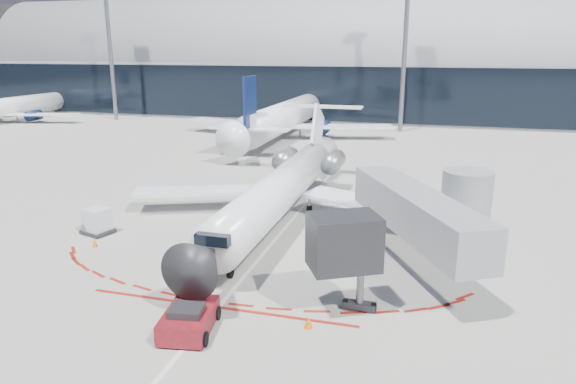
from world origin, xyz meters
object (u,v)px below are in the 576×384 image
(ramp_worker, at_px, (212,267))
(regional_jet, at_px, (284,185))
(pushback_tug, at_px, (189,319))
(uld_container, at_px, (97,221))

(ramp_worker, bearing_deg, regional_jet, -109.47)
(pushback_tug, distance_m, uld_container, 15.42)
(regional_jet, relative_size, pushback_tug, 5.67)
(regional_jet, distance_m, ramp_worker, 11.81)
(regional_jet, bearing_deg, ramp_worker, -93.76)
(ramp_worker, relative_size, uld_container, 0.76)
(ramp_worker, bearing_deg, uld_container, -40.23)
(regional_jet, relative_size, uld_container, 13.09)
(ramp_worker, distance_m, uld_container, 11.80)
(ramp_worker, bearing_deg, pushback_tug, 86.17)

